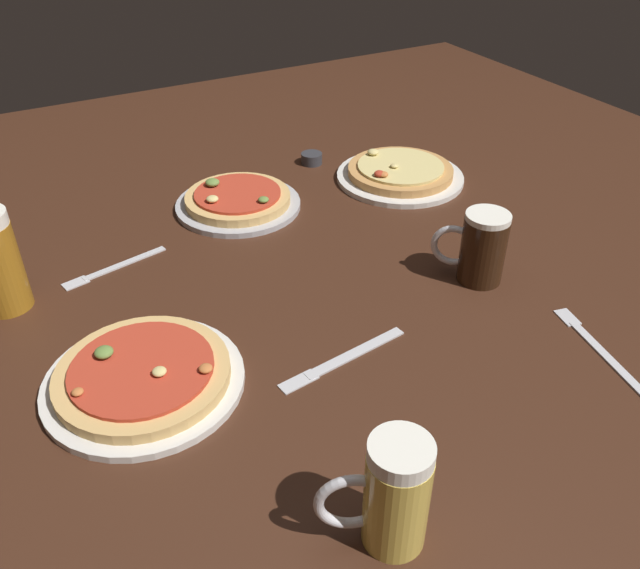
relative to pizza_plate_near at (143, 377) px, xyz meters
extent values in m
cube|color=#3D2114|center=(0.33, 0.08, -0.03)|extent=(2.40, 2.40, 0.03)
cylinder|color=silver|center=(0.00, 0.00, -0.01)|extent=(0.29, 0.29, 0.01)
cylinder|color=tan|center=(0.00, 0.00, 0.00)|extent=(0.25, 0.25, 0.02)
cylinder|color=#B73823|center=(0.00, 0.00, 0.02)|extent=(0.21, 0.21, 0.01)
ellipsoid|color=olive|center=(-0.04, 0.05, 0.03)|extent=(0.03, 0.03, 0.01)
ellipsoid|color=#DBC67A|center=(0.02, -0.03, 0.02)|extent=(0.02, 0.02, 0.01)
ellipsoid|color=#C67038|center=(-0.09, -0.01, 0.02)|extent=(0.02, 0.02, 0.01)
ellipsoid|color=#C67038|center=(0.08, -0.05, 0.02)|extent=(0.02, 0.02, 0.01)
cylinder|color=#B2B2B7|center=(0.34, 0.44, -0.01)|extent=(0.26, 0.26, 0.01)
cylinder|color=tan|center=(0.34, 0.44, 0.00)|extent=(0.22, 0.22, 0.02)
cylinder|color=#B73823|center=(0.34, 0.44, 0.02)|extent=(0.18, 0.18, 0.01)
ellipsoid|color=olive|center=(0.36, 0.37, 0.03)|extent=(0.02, 0.02, 0.01)
ellipsoid|color=olive|center=(0.30, 0.49, 0.03)|extent=(0.03, 0.03, 0.02)
ellipsoid|color=#DBC67A|center=(0.27, 0.42, 0.03)|extent=(0.03, 0.03, 0.01)
cylinder|color=silver|center=(0.71, 0.38, -0.01)|extent=(0.29, 0.29, 0.01)
cylinder|color=tan|center=(0.71, 0.38, 0.00)|extent=(0.24, 0.24, 0.02)
cylinder|color=#DBC67A|center=(0.71, 0.38, 0.02)|extent=(0.20, 0.20, 0.01)
ellipsoid|color=#DBC67A|center=(0.69, 0.46, 0.03)|extent=(0.03, 0.03, 0.01)
ellipsoid|color=#B73823|center=(0.64, 0.36, 0.03)|extent=(0.02, 0.02, 0.01)
ellipsoid|color=#C67038|center=(0.64, 0.35, 0.03)|extent=(0.02, 0.02, 0.01)
ellipsoid|color=#DBC67A|center=(0.69, 0.38, 0.02)|extent=(0.02, 0.02, 0.01)
cylinder|color=gold|center=(0.18, -0.38, 0.05)|extent=(0.07, 0.07, 0.13)
cylinder|color=white|center=(0.18, -0.38, 0.12)|extent=(0.07, 0.07, 0.02)
torus|color=silver|center=(0.13, -0.36, 0.05)|extent=(0.08, 0.05, 0.09)
cylinder|color=black|center=(0.60, -0.02, 0.04)|extent=(0.08, 0.08, 0.12)
cylinder|color=white|center=(0.60, -0.02, 0.11)|extent=(0.08, 0.08, 0.01)
torus|color=silver|center=(0.57, 0.02, 0.04)|extent=(0.06, 0.07, 0.08)
cylinder|color=#333338|center=(0.58, 0.56, 0.00)|extent=(0.05, 0.05, 0.03)
cube|color=silver|center=(0.06, 0.33, -0.01)|extent=(0.16, 0.05, 0.01)
cube|color=silver|center=(-0.03, 0.31, -0.01)|extent=(0.05, 0.03, 0.00)
cube|color=silver|center=(0.30, -0.09, -0.01)|extent=(0.19, 0.04, 0.01)
cube|color=silver|center=(0.20, -0.10, -0.01)|extent=(0.06, 0.03, 0.00)
cube|color=silver|center=(0.64, -0.28, -0.01)|extent=(0.05, 0.18, 0.01)
cube|color=silver|center=(0.66, -0.18, -0.01)|extent=(0.03, 0.05, 0.00)
camera|label=1|loc=(-0.11, -0.74, 0.65)|focal=36.86mm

